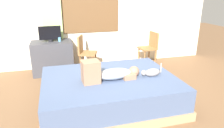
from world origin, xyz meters
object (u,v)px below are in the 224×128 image
at_px(person_lying, 109,73).
at_px(chair_spare, 150,46).
at_px(desk, 53,57).
at_px(cup, 60,39).
at_px(tv_monitor, 50,34).
at_px(bed, 109,91).
at_px(cat, 151,72).
at_px(chair_by_desk, 85,51).

relative_size(person_lying, chair_spare, 1.09).
xyz_separation_m(person_lying, desk, (-0.85, 1.86, -0.24)).
distance_m(desk, cup, 0.46).
bearing_deg(tv_monitor, bed, -63.14).
bearing_deg(bed, person_lying, -111.65).
relative_size(cat, chair_by_desk, 0.42).
height_order(cat, cup, cup).
relative_size(person_lying, desk, 1.05).
distance_m(cat, tv_monitor, 2.50).
bearing_deg(chair_spare, cat, -114.46).
distance_m(bed, cat, 0.76).
xyz_separation_m(desk, cup, (0.19, -0.03, 0.42)).
bearing_deg(desk, bed, -63.41).
height_order(cat, chair_spare, chair_spare).
height_order(bed, chair_spare, chair_spare).
distance_m(cat, chair_spare, 1.94).
height_order(cup, chair_by_desk, chair_by_desk).
xyz_separation_m(cat, desk, (-1.56, 1.91, -0.19)).
xyz_separation_m(desk, chair_spare, (2.36, -0.14, 0.14)).
bearing_deg(chair_spare, person_lying, -131.36).
xyz_separation_m(tv_monitor, chair_by_desk, (0.73, -0.17, -0.41)).
height_order(person_lying, chair_by_desk, chair_by_desk).
distance_m(person_lying, chair_by_desk, 1.70).
xyz_separation_m(bed, desk, (-0.88, 1.77, 0.13)).
bearing_deg(tv_monitor, person_lying, -65.27).
bearing_deg(person_lying, chair_by_desk, 94.15).
bearing_deg(chair_by_desk, cat, -64.50).
relative_size(desk, tv_monitor, 1.87).
bearing_deg(person_lying, tv_monitor, 114.73).
height_order(tv_monitor, chair_by_desk, tv_monitor).
xyz_separation_m(person_lying, chair_spare, (1.51, 1.72, -0.10)).
bearing_deg(cup, bed, -68.03).
distance_m(desk, chair_by_desk, 0.76).
distance_m(cat, chair_by_desk, 1.93).
xyz_separation_m(cup, chair_spare, (2.18, -0.11, -0.28)).
bearing_deg(chair_spare, bed, -132.25).
relative_size(bed, person_lying, 2.32).
bearing_deg(desk, person_lying, -65.53).
distance_m(desk, tv_monitor, 0.55).
relative_size(tv_monitor, cup, 5.15).
distance_m(bed, chair_spare, 2.21).
bearing_deg(chair_by_desk, chair_spare, 0.87).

